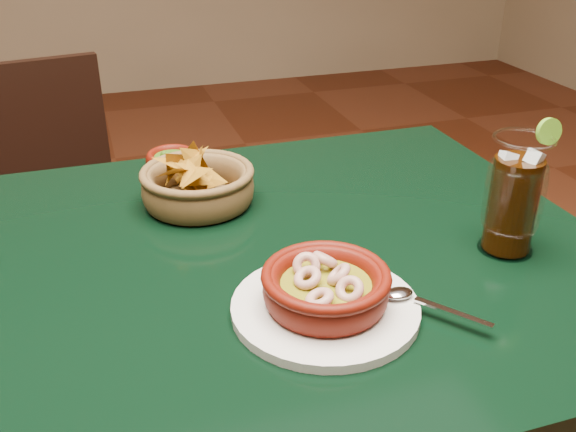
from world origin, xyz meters
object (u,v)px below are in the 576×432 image
object	(u,v)px
dining_chair	(50,232)
chip_basket	(197,185)
shrimp_plate	(326,292)
cola_drink	(514,197)
dining_table	(191,322)

from	to	relation	value
dining_chair	chip_basket	xyz separation A→B (m)	(0.28, -0.53, 0.31)
shrimp_plate	cola_drink	size ratio (longest dim) A/B	1.47
chip_basket	cola_drink	xyz separation A→B (m)	(0.38, -0.28, 0.05)
dining_chair	shrimp_plate	size ratio (longest dim) A/B	3.06
shrimp_plate	cola_drink	distance (m)	0.31
dining_table	cola_drink	size ratio (longest dim) A/B	6.33
shrimp_plate	chip_basket	world-z (taller)	chip_basket
chip_basket	cola_drink	size ratio (longest dim) A/B	1.12
dining_table	dining_chair	size ratio (longest dim) A/B	1.41
dining_table	chip_basket	size ratio (longest dim) A/B	5.64
cola_drink	dining_chair	bearing A→B (deg)	129.44
dining_table	cola_drink	world-z (taller)	cola_drink
dining_chair	cola_drink	bearing A→B (deg)	-50.56
dining_table	chip_basket	distance (m)	0.23
chip_basket	shrimp_plate	bearing A→B (deg)	-75.24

